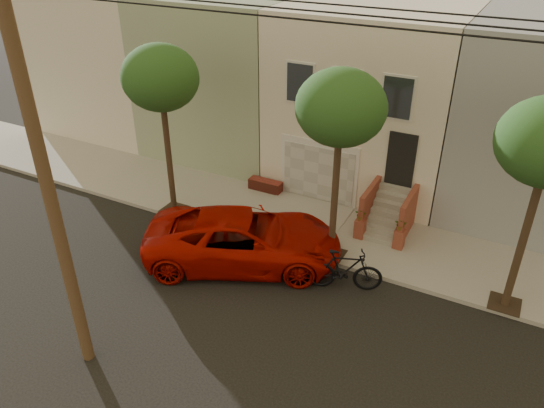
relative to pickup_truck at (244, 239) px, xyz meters
The scene contains 7 objects.
ground 2.96m from the pickup_truck, 57.98° to the right, with size 90.00×90.00×0.00m, color black.
sidewalk 3.41m from the pickup_truck, 63.06° to the left, with size 40.00×3.70×0.15m, color gray.
house_row 9.33m from the pickup_truck, 80.31° to the left, with size 33.10×11.70×7.00m.
tree_left 6.11m from the pickup_truck, 159.43° to the left, with size 2.70×2.57×6.30m.
tree_mid 5.25m from the pickup_truck, 30.98° to the left, with size 2.70×2.57×6.30m.
pickup_truck is the anchor object (origin of this frame).
motorcycle 3.46m from the pickup_truck, ahead, with size 0.66×2.32×1.40m, color black.
Camera 1 is at (5.85, -9.73, 10.33)m, focal length 34.29 mm.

